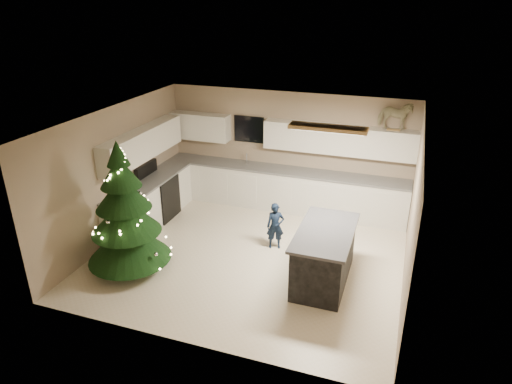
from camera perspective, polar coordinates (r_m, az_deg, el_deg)
ground_plane at (r=8.64m, az=-0.77°, el=-7.89°), size 5.50×5.50×0.00m
room_shell at (r=7.87m, az=-0.67°, el=3.03°), size 5.52×5.02×2.61m
cabinetry at (r=9.97m, az=-2.51°, el=1.43°), size 5.50×3.20×2.00m
island at (r=7.79m, az=8.50°, el=-7.86°), size 0.90×1.70×0.95m
bar_stool at (r=8.13m, az=6.13°, el=-6.65°), size 0.30×0.30×0.58m
christmas_tree at (r=8.09m, az=-15.98°, el=-3.30°), size 1.49×1.44×2.38m
toddler at (r=8.68m, az=2.43°, el=-4.28°), size 0.39×0.32×0.91m
rocking_horse at (r=9.52m, az=16.99°, el=9.12°), size 0.66×0.30×0.58m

